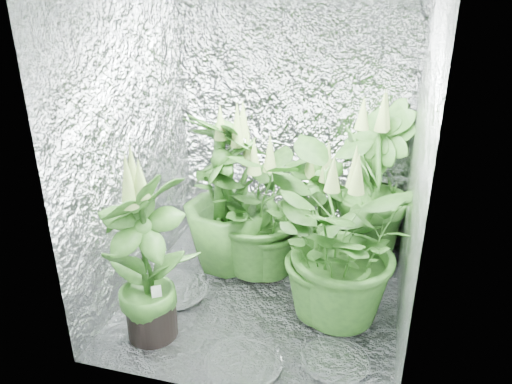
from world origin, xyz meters
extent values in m
plane|color=silver|center=(0.00, 0.00, 0.00)|extent=(1.60, 1.60, 0.00)
cube|color=silver|center=(0.00, 0.80, 1.00)|extent=(1.60, 0.02, 2.00)
cube|color=silver|center=(0.00, -0.80, 1.00)|extent=(1.60, 0.02, 2.00)
cube|color=silver|center=(-0.80, 0.00, 1.00)|extent=(0.02, 1.60, 2.00)
cube|color=silver|center=(0.80, 0.00, 1.00)|extent=(0.02, 1.60, 2.00)
cylinder|color=black|center=(-0.07, 0.27, 0.12)|extent=(0.28, 0.28, 0.25)
cylinder|color=#46331A|center=(-0.07, 0.27, 0.23)|extent=(0.25, 0.25, 0.03)
imported|color=#1C3E15|center=(-0.07, 0.27, 0.47)|extent=(0.95, 0.95, 0.89)
cone|color=olive|center=(-0.07, 0.27, 0.86)|extent=(0.09, 0.09, 0.25)
cylinder|color=black|center=(0.25, 0.48, 0.11)|extent=(0.25, 0.25, 0.22)
cylinder|color=#46331A|center=(0.25, 0.48, 0.21)|extent=(0.23, 0.23, 0.03)
imported|color=#1C3E15|center=(0.25, 0.48, 0.43)|extent=(0.59, 0.59, 0.80)
cone|color=olive|center=(0.25, 0.48, 0.77)|extent=(0.08, 0.08, 0.22)
cylinder|color=black|center=(0.56, 0.64, 0.13)|extent=(0.29, 0.29, 0.26)
cylinder|color=#46331A|center=(0.56, 0.64, 0.24)|extent=(0.27, 0.27, 0.03)
imported|color=#1C3E15|center=(0.56, 0.64, 0.58)|extent=(0.81, 0.81, 1.09)
cone|color=olive|center=(0.56, 0.64, 1.06)|extent=(0.09, 0.09, 0.26)
cylinder|color=black|center=(-0.31, 0.29, 0.12)|extent=(0.27, 0.27, 0.24)
cylinder|color=#46331A|center=(-0.31, 0.29, 0.22)|extent=(0.25, 0.25, 0.03)
imported|color=#1C3E15|center=(-0.31, 0.29, 0.55)|extent=(0.79, 0.79, 1.05)
cone|color=olive|center=(-0.31, 0.29, 1.02)|extent=(0.09, 0.09, 0.24)
cylinder|color=black|center=(0.43, -0.11, 0.12)|extent=(0.26, 0.26, 0.23)
cylinder|color=#46331A|center=(0.43, -0.11, 0.22)|extent=(0.24, 0.24, 0.03)
imported|color=#1C3E15|center=(0.43, -0.11, 0.51)|extent=(1.00, 1.00, 0.96)
cone|color=olive|center=(0.43, -0.11, 0.93)|extent=(0.08, 0.08, 0.23)
cylinder|color=black|center=(-0.50, -0.49, 0.12)|extent=(0.27, 0.27, 0.24)
cylinder|color=#46331A|center=(-0.50, -0.49, 0.23)|extent=(0.25, 0.25, 0.03)
imported|color=#1C3E15|center=(-0.50, -0.49, 0.52)|extent=(0.67, 0.67, 0.97)
cone|color=olive|center=(-0.50, -0.49, 0.95)|extent=(0.09, 0.09, 0.24)
cylinder|color=black|center=(0.64, 0.45, 0.04)|extent=(0.13, 0.13, 0.08)
cylinder|color=black|center=(0.64, 0.45, 0.19)|extent=(0.11, 0.11, 0.10)
cylinder|color=#4C4C51|center=(0.58, 0.46, 0.19)|extent=(0.07, 0.28, 0.29)
torus|color=#4C4C51|center=(0.58, 0.46, 0.19)|extent=(0.06, 0.29, 0.30)
cube|color=white|center=(-0.45, -0.52, 0.30)|extent=(0.06, 0.05, 0.08)
camera|label=1|loc=(0.63, -2.48, 1.84)|focal=35.00mm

